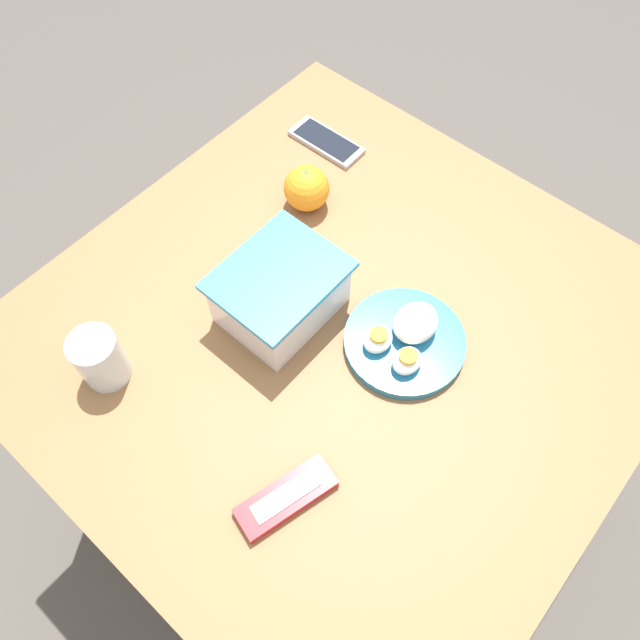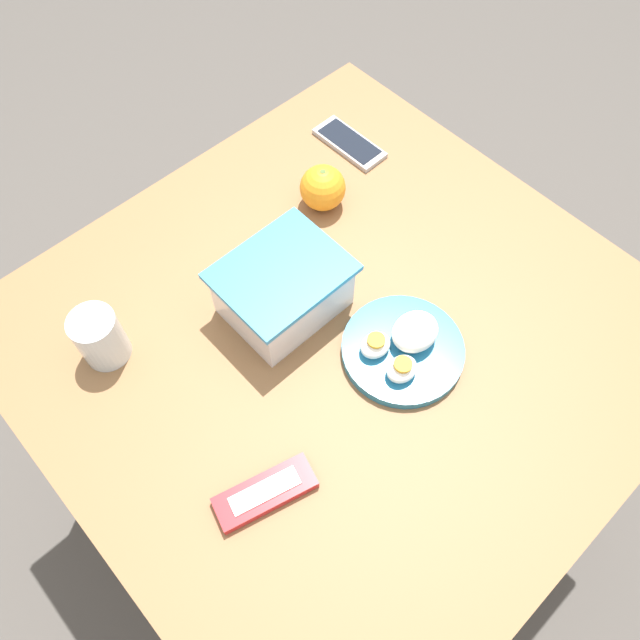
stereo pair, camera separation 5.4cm
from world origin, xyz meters
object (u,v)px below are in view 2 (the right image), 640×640
(cell_phone, at_px, (349,143))
(drinking_glass, at_px, (100,337))
(orange_fruit, at_px, (323,188))
(candy_bar, at_px, (265,493))
(food_container, at_px, (283,291))
(rice_plate, at_px, (404,347))

(cell_phone, relative_size, drinking_glass, 1.56)
(orange_fruit, relative_size, drinking_glass, 0.86)
(orange_fruit, relative_size, candy_bar, 0.54)
(food_container, relative_size, drinking_glass, 2.02)
(candy_bar, distance_m, cell_phone, 0.70)
(food_container, distance_m, rice_plate, 0.21)
(orange_fruit, height_order, candy_bar, orange_fruit)
(orange_fruit, bearing_deg, candy_bar, -141.57)
(candy_bar, bearing_deg, cell_phone, 36.00)
(food_container, distance_m, candy_bar, 0.32)
(cell_phone, bearing_deg, drinking_glass, -173.70)
(orange_fruit, bearing_deg, cell_phone, 27.60)
(candy_bar, relative_size, cell_phone, 1.02)
(cell_phone, bearing_deg, food_container, -150.29)
(food_container, bearing_deg, candy_bar, -136.15)
(rice_plate, xyz_separation_m, candy_bar, (-0.31, -0.02, -0.01))
(candy_bar, bearing_deg, drinking_glass, 96.04)
(food_container, xyz_separation_m, drinking_glass, (-0.26, 0.13, 0.00))
(candy_bar, xyz_separation_m, cell_phone, (0.57, 0.41, -0.00))
(orange_fruit, bearing_deg, food_container, -148.87)
(rice_plate, height_order, drinking_glass, drinking_glass)
(orange_fruit, xyz_separation_m, candy_bar, (-0.43, -0.34, -0.03))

